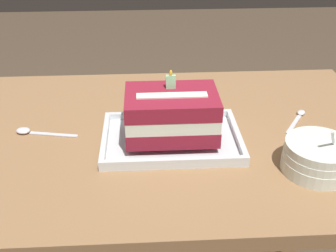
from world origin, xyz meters
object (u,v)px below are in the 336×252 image
foil_tray (171,139)px  bowl_stack (318,157)px  birthday_cake (172,114)px  serving_spoon_near_tray (298,117)px  serving_spoon_by_bowls (30,131)px

foil_tray → bowl_stack: bowl_stack is taller
foil_tray → birthday_cake: birthday_cake is taller
foil_tray → bowl_stack: size_ratio=2.20×
serving_spoon_near_tray → serving_spoon_by_bowls: (-0.68, -0.04, 0.00)m
birthday_cake → bowl_stack: 0.33m
birthday_cake → serving_spoon_near_tray: size_ratio=1.78×
birthday_cake → bowl_stack: (0.30, -0.13, -0.04)m
foil_tray → serving_spoon_near_tray: 0.35m
foil_tray → serving_spoon_near_tray: foil_tray is taller
foil_tray → bowl_stack: (0.30, -0.13, 0.03)m
birthday_cake → foil_tray: bearing=-90.0°
serving_spoon_by_bowls → serving_spoon_near_tray: bearing=3.1°
bowl_stack → serving_spoon_near_tray: (0.04, 0.22, -0.03)m
foil_tray → serving_spoon_near_tray: bearing=15.7°
serving_spoon_near_tray → serving_spoon_by_bowls: serving_spoon_by_bowls is taller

